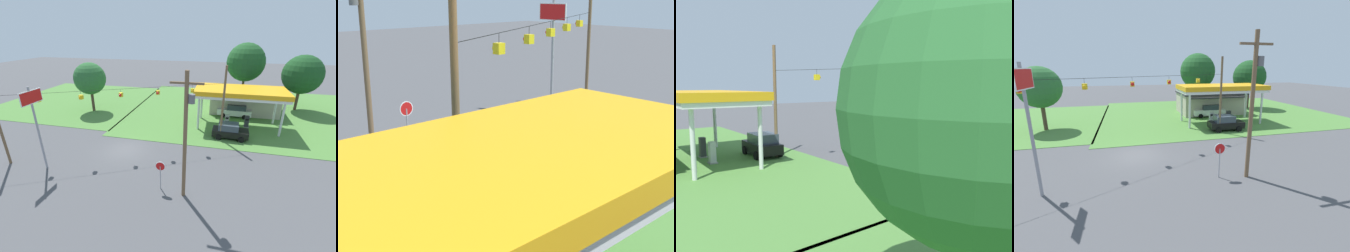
% 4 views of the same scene
% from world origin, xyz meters
% --- Properties ---
extents(ground_plane, '(160.00, 160.00, 0.00)m').
position_xyz_m(ground_plane, '(0.00, 0.00, 0.00)').
color(ground_plane, '#4C4C4F').
extents(gas_station_canopy, '(11.22, 5.52, 5.11)m').
position_xyz_m(gas_station_canopy, '(11.78, 9.58, 4.61)').
color(gas_station_canopy, silver).
rests_on(gas_station_canopy, ground).
extents(fuel_pump_near, '(0.71, 0.56, 1.58)m').
position_xyz_m(fuel_pump_near, '(10.51, 9.58, 0.75)').
color(fuel_pump_near, gray).
rests_on(fuel_pump_near, ground).
extents(fuel_pump_far, '(0.71, 0.56, 1.58)m').
position_xyz_m(fuel_pump_far, '(13.04, 9.58, 0.75)').
color(fuel_pump_far, gray).
rests_on(fuel_pump_far, ground).
extents(car_at_pumps_front, '(4.21, 2.24, 1.83)m').
position_xyz_m(car_at_pumps_front, '(10.81, 5.70, 0.93)').
color(car_at_pumps_front, black).
rests_on(car_at_pumps_front, ground).
extents(stop_sign_roadside, '(0.80, 0.08, 2.50)m').
position_xyz_m(stop_sign_roadside, '(5.35, -5.29, 1.81)').
color(stop_sign_roadside, '#99999E').
rests_on(stop_sign_roadside, ground).
extents(utility_pole_main, '(2.20, 0.44, 9.54)m').
position_xyz_m(utility_pole_main, '(7.31, -5.63, 5.34)').
color(utility_pole_main, brown).
rests_on(utility_pole_main, ground).
extents(signal_span_gantry, '(19.76, 10.24, 8.52)m').
position_xyz_m(signal_span_gantry, '(-0.00, -0.01, 4.73)').
color(signal_span_gantry, brown).
rests_on(signal_span_gantry, ground).
extents(tree_west_verge, '(4.80, 4.80, 7.55)m').
position_xyz_m(tree_west_verge, '(-10.22, 11.03, 5.12)').
color(tree_west_verge, '#4C3828').
rests_on(tree_west_verge, ground).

